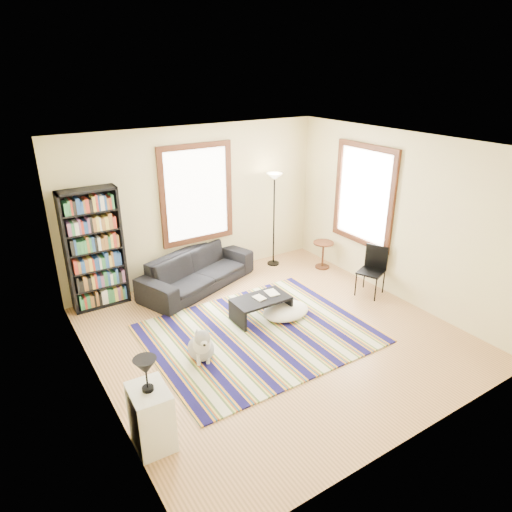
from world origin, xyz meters
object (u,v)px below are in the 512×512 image
bookshelf (94,250)px  floor_cushion (286,311)px  floor_lamp (274,220)px  sofa (197,270)px  folding_chair (371,272)px  side_table (323,255)px  white_cabinet (151,417)px  coffee_table (261,308)px  dog (201,341)px

bookshelf → floor_cushion: (2.38, -1.99, -0.90)m
bookshelf → floor_lamp: bookshelf is taller
sofa → floor_cushion: size_ratio=2.80×
floor_lamp → folding_chair: floor_lamp is taller
bookshelf → side_table: size_ratio=3.70×
side_table → floor_lamp: bearing=137.5°
side_table → white_cabinet: (-4.50, -2.54, 0.08)m
floor_lamp → side_table: size_ratio=3.44×
bookshelf → side_table: bookshelf is taller
sofa → bookshelf: size_ratio=1.11×
coffee_table → sofa: bearing=102.8°
coffee_table → floor_lamp: floor_lamp is taller
side_table → bookshelf: bearing=168.5°
floor_cushion → folding_chair: 1.73m
sofa → folding_chair: folding_chair is taller
white_cabinet → folding_chair: bearing=18.2°
sofa → dog: size_ratio=4.06×
coffee_table → floor_lamp: 2.28m
floor_cushion → white_cabinet: white_cabinet is taller
sofa → white_cabinet: bearing=-143.9°
sofa → white_cabinet: 3.71m
bookshelf → folding_chair: size_ratio=2.33×
side_table → white_cabinet: white_cabinet is taller
sofa → floor_lamp: bearing=-17.3°
floor_cushion → bookshelf: bearing=140.0°
floor_cushion → side_table: bearing=33.5°
white_cabinet → sofa: bearing=59.6°
coffee_table → dog: bearing=-160.2°
sofa → floor_cushion: 1.88m
bookshelf → folding_chair: (4.07, -2.16, -0.57)m
dog → sofa: bearing=81.4°
white_cabinet → floor_cushion: bearing=29.6°
bookshelf → white_cabinet: bearing=-96.5°
folding_chair → bookshelf: bearing=129.5°
coffee_table → white_cabinet: size_ratio=1.29×
sofa → floor_cushion: bearing=-87.9°
bookshelf → coffee_table: (2.01, -1.82, -0.82)m
floor_cushion → floor_lamp: 2.24m
floor_lamp → side_table: (0.73, -0.67, -0.66)m
folding_chair → white_cabinet: size_ratio=1.23×
sofa → floor_cushion: (0.72, -1.72, -0.23)m
sofa → side_table: 2.53m
dog → floor_cushion: bearing=26.2°
floor_lamp → dog: floor_lamp is taller
side_table → floor_cushion: bearing=-146.5°
bookshelf → dog: bearing=-72.3°
sofa → floor_lamp: (1.73, 0.10, 0.61)m
side_table → folding_chair: folding_chair is taller
floor_lamp → white_cabinet: 4.98m
dog → folding_chair: bearing=18.4°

